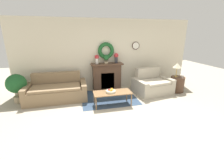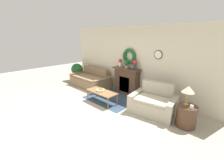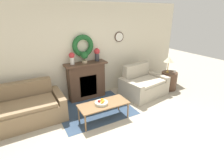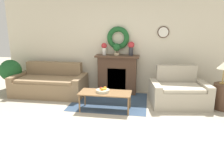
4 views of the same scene
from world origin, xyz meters
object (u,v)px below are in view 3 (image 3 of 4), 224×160
vase_on_mantel_right (97,54)px  potted_plant_on_mantel (84,56)px  coffee_table (104,105)px  side_table_by_loveseat (169,81)px  couch_left (20,110)px  vase_on_mantel_left (72,58)px  fruit_bowl (101,103)px  table_lamp (169,60)px  fireplace (86,80)px  mug (175,71)px  loveseat_right (143,85)px

vase_on_mantel_right → potted_plant_on_mantel: size_ratio=1.16×
coffee_table → side_table_by_loveseat: side_table_by_loveseat is taller
couch_left → vase_on_mantel_left: size_ratio=6.01×
fruit_bowl → table_lamp: size_ratio=0.59×
fireplace → fruit_bowl: 1.32m
vase_on_mantel_right → couch_left: bearing=-168.6°
couch_left → mug: couch_left is taller
coffee_table → vase_on_mantel_left: bearing=102.1°
loveseat_right → table_lamp: table_lamp is taller
mug → side_table_by_loveseat: bearing=142.1°
vase_on_mantel_left → vase_on_mantel_right: (0.74, 0.00, 0.03)m
fireplace → potted_plant_on_mantel: size_ratio=3.73×
fireplace → side_table_by_loveseat: (2.62, -0.75, -0.26)m
fireplace → mug: (2.73, -0.84, 0.08)m
side_table_by_loveseat → table_lamp: bearing=141.3°
couch_left → coffee_table: 1.94m
mug → fireplace: bearing=163.0°
vase_on_mantel_left → potted_plant_on_mantel: bearing=-3.3°
couch_left → loveseat_right: (3.42, -0.22, 0.01)m
couch_left → potted_plant_on_mantel: (1.80, 0.42, 0.98)m
couch_left → mug: bearing=-5.6°
loveseat_right → fruit_bowl: loveseat_right is taller
fruit_bowl → vase_on_mantel_right: vase_on_mantel_right is taller
coffee_table → potted_plant_on_mantel: bearing=87.0°
vase_on_mantel_right → potted_plant_on_mantel: vase_on_mantel_right is taller
vase_on_mantel_right → loveseat_right: bearing=-28.1°
loveseat_right → coffee_table: loveseat_right is taller
vase_on_mantel_right → mug: bearing=-19.6°
coffee_table → vase_on_mantel_right: vase_on_mantel_right is taller
fireplace → side_table_by_loveseat: size_ratio=2.04×
vase_on_mantel_left → potted_plant_on_mantel: (0.35, -0.02, -0.00)m
coffee_table → table_lamp: (2.64, 0.61, 0.62)m
table_lamp → vase_on_mantel_right: (-2.18, 0.70, 0.30)m
fruit_bowl → side_table_by_loveseat: 2.82m
fireplace → couch_left: bearing=-166.6°
table_lamp → couch_left: bearing=176.6°
loveseat_right → fruit_bowl: (-1.74, -0.66, 0.16)m
table_lamp → mug: 0.44m
coffee_table → fireplace: bearing=86.1°
coffee_table → couch_left: bearing=153.4°
side_table_by_loveseat → table_lamp: table_lamp is taller
loveseat_right → vase_on_mantel_right: 1.71m
vase_on_mantel_left → vase_on_mantel_right: size_ratio=0.88×
coffee_table → side_table_by_loveseat: 2.76m
fireplace → vase_on_mantel_left: vase_on_mantel_left is taller
couch_left → table_lamp: size_ratio=3.79×
fireplace → table_lamp: 2.69m
loveseat_right → mug: bearing=-18.3°
fruit_bowl → mug: mug is taller
mug → vase_on_mantel_right: (-2.36, 0.84, 0.67)m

